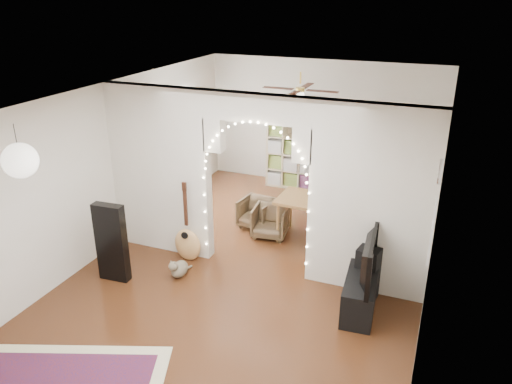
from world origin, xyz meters
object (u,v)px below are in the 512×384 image
at_px(floor_speaker, 367,274).
at_px(dining_table, 314,203).
at_px(media_console, 360,294).
at_px(bookcase, 301,155).
at_px(dining_chair_right, 256,213).
at_px(dining_chair_left, 270,222).
at_px(acoustic_guitar, 187,232).

distance_m(floor_speaker, dining_table, 1.85).
height_order(media_console, dining_table, dining_table).
xyz_separation_m(bookcase, dining_chair_right, (-0.18, -2.12, -0.48)).
bearing_deg(media_console, bookcase, 112.89).
bearing_deg(dining_chair_right, bookcase, 92.12).
bearing_deg(dining_table, floor_speaker, -48.41).
bearing_deg(dining_chair_right, dining_chair_left, -29.27).
xyz_separation_m(media_console, dining_table, (-1.14, 1.74, 0.43)).
distance_m(acoustic_guitar, bookcase, 3.74).
bearing_deg(dining_chair_left, dining_chair_right, 137.11).
distance_m(dining_table, dining_chair_left, 0.85).
xyz_separation_m(floor_speaker, dining_chair_right, (-2.26, 1.55, -0.12)).
height_order(floor_speaker, dining_chair_left, floor_speaker).
height_order(acoustic_guitar, dining_table, acoustic_guitar).
bearing_deg(dining_chair_right, floor_speaker, -27.52).
bearing_deg(acoustic_guitar, dining_table, 38.16).
relative_size(bookcase, dining_chair_left, 2.50).
xyz_separation_m(floor_speaker, bookcase, (-2.08, 3.66, 0.36)).
distance_m(media_console, dining_chair_right, 2.92).
bearing_deg(media_console, dining_chair_right, 135.59).
xyz_separation_m(floor_speaker, media_console, (-0.02, -0.33, -0.13)).
xyz_separation_m(floor_speaker, dining_chair_left, (-1.89, 1.28, -0.11)).
bearing_deg(bookcase, dining_chair_left, -84.85).
bearing_deg(bookcase, acoustic_guitar, -100.69).
relative_size(acoustic_guitar, bookcase, 0.75).
distance_m(media_console, bookcase, 4.52).
bearing_deg(acoustic_guitar, dining_chair_right, 67.81).
bearing_deg(dining_chair_left, media_console, -47.51).
xyz_separation_m(acoustic_guitar, dining_chair_right, (0.56, 1.54, -0.23)).
height_order(floor_speaker, dining_table, floor_speaker).
height_order(acoustic_guitar, dining_chair_left, acoustic_guitar).
relative_size(acoustic_guitar, dining_table, 0.92).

